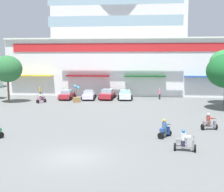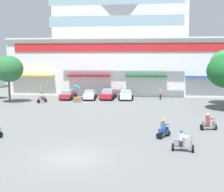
% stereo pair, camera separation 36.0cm
% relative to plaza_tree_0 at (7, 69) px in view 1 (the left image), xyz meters
% --- Properties ---
extents(ground_plane, '(128.00, 128.00, 0.00)m').
position_rel_plaza_tree_0_xyz_m(ground_plane, '(14.62, -8.55, -4.78)').
color(ground_plane, slate).
extents(colonial_building, '(37.90, 14.86, 19.71)m').
position_rel_plaza_tree_0_xyz_m(colonial_building, '(14.62, 13.86, 3.60)').
color(colonial_building, white).
rests_on(colonial_building, ground).
extents(plaza_tree_0, '(4.16, 3.67, 6.66)m').
position_rel_plaza_tree_0_xyz_m(plaza_tree_0, '(0.00, 0.00, 0.00)').
color(plaza_tree_0, brown).
rests_on(plaza_tree_0, ground).
extents(parked_car_0, '(2.26, 4.45, 1.43)m').
position_rel_plaza_tree_0_xyz_m(parked_car_0, '(7.32, 4.43, -4.06)').
color(parked_car_0, '#A82630').
rests_on(parked_car_0, ground).
extents(parked_car_1, '(2.49, 4.41, 1.38)m').
position_rel_plaza_tree_0_xyz_m(parked_car_1, '(10.68, 4.54, -4.07)').
color(parked_car_1, white).
rests_on(parked_car_1, ground).
extents(parked_car_2, '(2.53, 4.40, 1.55)m').
position_rel_plaza_tree_0_xyz_m(parked_car_2, '(13.48, 5.03, -4.01)').
color(parked_car_2, '#AF242E').
rests_on(parked_car_2, ground).
extents(parked_car_3, '(2.48, 4.07, 1.48)m').
position_rel_plaza_tree_0_xyz_m(parked_car_3, '(16.24, 4.87, -4.03)').
color(parked_car_3, silver).
rests_on(parked_car_3, ground).
extents(scooter_rider_1, '(1.17, 1.52, 1.52)m').
position_rel_plaza_tree_0_xyz_m(scooter_rider_1, '(4.64, 0.40, -4.14)').
color(scooter_rider_1, black).
rests_on(scooter_rider_1, ground).
extents(scooter_rider_2, '(1.21, 1.43, 1.54)m').
position_rel_plaza_tree_0_xyz_m(scooter_rider_2, '(20.75, -16.16, -4.16)').
color(scooter_rider_2, black).
rests_on(scooter_rider_2, ground).
extents(scooter_rider_3, '(1.55, 0.73, 1.51)m').
position_rel_plaza_tree_0_xyz_m(scooter_rider_3, '(21.87, -19.52, -4.16)').
color(scooter_rider_3, black).
rests_on(scooter_rider_3, ground).
extents(scooter_rider_4, '(1.47, 0.82, 1.53)m').
position_rel_plaza_tree_0_xyz_m(scooter_rider_4, '(24.84, -13.17, -4.16)').
color(scooter_rider_4, black).
rests_on(scooter_rider_4, ground).
extents(pedestrian_0, '(0.40, 0.40, 1.62)m').
position_rel_plaza_tree_0_xyz_m(pedestrian_0, '(21.48, 5.66, -3.87)').
color(pedestrian_0, black).
rests_on(pedestrian_0, ground).
extents(pedestrian_1, '(0.34, 0.34, 1.64)m').
position_rel_plaza_tree_0_xyz_m(pedestrian_1, '(2.21, 6.69, -3.84)').
color(pedestrian_1, '#4C5346').
rests_on(pedestrian_1, ground).
extents(balloon_vendor_cart, '(1.08, 0.98, 2.55)m').
position_rel_plaza_tree_0_xyz_m(balloon_vendor_cart, '(9.50, 1.30, -4.00)').
color(balloon_vendor_cart, '#9D7242').
rests_on(balloon_vendor_cart, ground).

